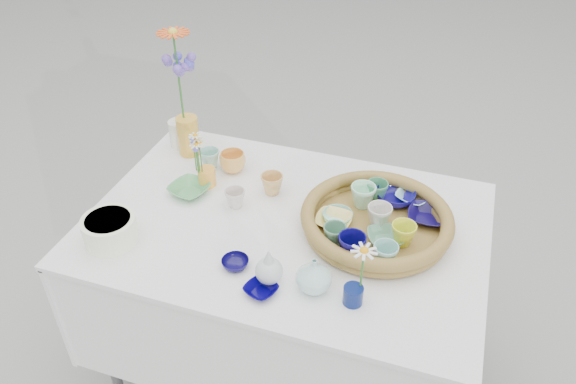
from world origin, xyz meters
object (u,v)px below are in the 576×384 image
(wicker_tray, at_px, (376,221))
(bud_vase_seafoam, at_px, (314,275))
(display_table, at_px, (286,368))
(tall_vase_yellow, at_px, (188,136))

(wicker_tray, bearing_deg, bud_vase_seafoam, -110.67)
(display_table, height_order, wicker_tray, wicker_tray)
(display_table, bearing_deg, bud_vase_seafoam, -56.41)
(display_table, bearing_deg, wicker_tray, 10.12)
(display_table, bearing_deg, tall_vase_yellow, 150.34)
(bud_vase_seafoam, distance_m, tall_vase_yellow, 0.83)
(wicker_tray, height_order, bud_vase_seafoam, bud_vase_seafoam)
(wicker_tray, distance_m, tall_vase_yellow, 0.79)
(wicker_tray, relative_size, bud_vase_seafoam, 4.49)
(display_table, height_order, tall_vase_yellow, tall_vase_yellow)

